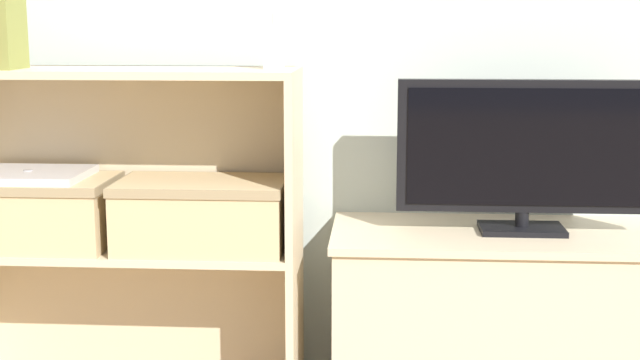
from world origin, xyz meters
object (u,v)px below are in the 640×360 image
at_px(tv_stand, 518,323).
at_px(book_maroon, 1,30).
at_px(storage_basket_left, 30,208).
at_px(laptop, 28,175).
at_px(book_olive, 13,32).
at_px(baby_monitor, 274,47).
at_px(tv, 525,151).
at_px(storage_basket_right, 202,211).

bearing_deg(tv_stand, book_maroon, -175.71).
height_order(book_maroon, storage_basket_left, book_maroon).
bearing_deg(tv_stand, storage_basket_left, -177.00).
bearing_deg(laptop, book_maroon, -137.80).
relative_size(book_olive, baby_monitor, 1.35).
height_order(tv, book_olive, book_olive).
height_order(tv_stand, storage_basket_right, storage_basket_right).
relative_size(tv_stand, tv, 1.51).
relative_size(tv, book_maroon, 3.36).
xyz_separation_m(baby_monitor, storage_basket_right, (-0.19, -0.02, -0.43)).
xyz_separation_m(book_olive, baby_monitor, (0.66, 0.05, -0.04)).
bearing_deg(tv, storage_basket_right, -175.46).
height_order(tv_stand, tv, tv).
xyz_separation_m(tv_stand, storage_basket_left, (-1.31, -0.07, 0.31)).
bearing_deg(storage_basket_right, baby_monitor, 4.47).
xyz_separation_m(tv_stand, book_olive, (-1.31, -0.10, 0.78)).
xyz_separation_m(book_olive, storage_basket_left, (0.01, 0.03, -0.47)).
xyz_separation_m(book_olive, laptop, (0.01, 0.03, -0.37)).
distance_m(book_maroon, book_olive, 0.03).
distance_m(storage_basket_left, laptop, 0.09).
xyz_separation_m(book_maroon, book_olive, (0.03, -0.00, -0.00)).
height_order(baby_monitor, storage_basket_left, baby_monitor).
xyz_separation_m(baby_monitor, storage_basket_left, (-0.66, -0.02, -0.43)).
distance_m(tv_stand, storage_basket_left, 1.34).
bearing_deg(tv_stand, book_olive, -175.61).
bearing_deg(book_maroon, book_olive, -0.00).
height_order(storage_basket_left, laptop, laptop).
bearing_deg(laptop, tv_stand, 3.00).
distance_m(tv_stand, book_maroon, 1.56).
relative_size(tv_stand, book_maroon, 5.08).
height_order(book_olive, storage_basket_right, book_olive).
distance_m(tv_stand, baby_monitor, 0.99).
height_order(tv_stand, baby_monitor, baby_monitor).
relative_size(tv_stand, storage_basket_right, 2.28).
relative_size(tv_stand, storage_basket_left, 2.28).
relative_size(book_maroon, laptop, 0.65).
distance_m(tv_stand, book_olive, 1.53).
bearing_deg(tv_stand, laptop, -177.00).
bearing_deg(book_olive, laptop, 81.03).
distance_m(tv, book_maroon, 1.38).
distance_m(storage_basket_right, laptop, 0.47).
distance_m(tv, storage_basket_left, 1.32).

